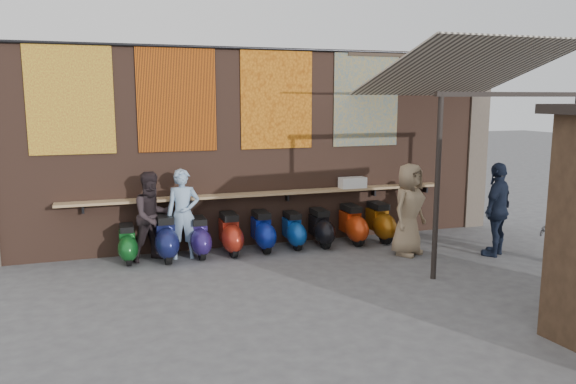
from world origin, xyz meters
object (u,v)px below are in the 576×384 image
Objects in this scene: scooter_stool_1 at (166,238)px; scooter_stool_5 at (293,230)px; scooter_stool_3 at (230,234)px; shopper_grey at (573,221)px; shelf_box at (353,183)px; shopper_navy at (497,209)px; scooter_stool_6 at (321,228)px; diner_left at (183,214)px; scooter_stool_2 at (199,238)px; shopper_tan at (409,209)px; scooter_stool_0 at (127,244)px; scooter_stool_7 at (352,225)px; diner_right at (153,217)px; scooter_stool_4 at (262,231)px; scooter_stool_8 at (380,222)px.

scooter_stool_5 is (2.56, 0.08, -0.06)m from scooter_stool_1.
shopper_grey reaches higher than scooter_stool_3.
shelf_box is 0.31× the size of shopper_navy.
shelf_box is at bearing 20.16° from scooter_stool_6.
scooter_stool_3 is 0.49× the size of diner_left.
shopper_tan is at bearing -16.16° from scooter_stool_2.
scooter_stool_0 is at bearing -173.97° from diner_left.
scooter_stool_2 is 0.94× the size of scooter_stool_7.
shopper_tan is at bearing -7.58° from diner_left.
diner_right is at bearing -3.68° from scooter_stool_0.
shelf_box is 1.57m from shopper_tan.
shopper_grey reaches higher than scooter_stool_2.
scooter_stool_1 is (0.69, -0.07, 0.07)m from scooter_stool_0.
diner_left is 1.04× the size of shopper_grey.
scooter_stool_6 is at bearing 178.56° from scooter_stool_7.
scooter_stool_2 is at bearing -178.56° from scooter_stool_5.
scooter_stool_0 is at bearing 7.74° from shopper_grey.
scooter_stool_5 is (1.32, 0.05, -0.04)m from scooter_stool_3.
scooter_stool_1 is at bearing 137.62° from shopper_tan.
shelf_box reaches higher than scooter_stool_3.
scooter_stool_0 is 0.89× the size of scooter_stool_4.
scooter_stool_3 is at bearing -21.61° from diner_right.
scooter_stool_5 is at bearing -20.39° from diner_right.
shelf_box is at bearing 7.48° from scooter_stool_4.
shelf_box reaches higher than scooter_stool_5.
shopper_tan is at bearing -88.46° from scooter_stool_8.
scooter_stool_4 is at bearing 127.17° from shopper_tan.
diner_left is (-0.90, 0.01, 0.46)m from scooter_stool_3.
scooter_stool_0 is 0.87× the size of scooter_stool_7.
scooter_stool_1 is 1.12× the size of scooter_stool_2.
scooter_stool_5 is 0.46× the size of shopper_grey.
scooter_stool_8 is (4.48, 0.02, -0.01)m from scooter_stool_1.
scooter_stool_0 is 0.87× the size of scooter_stool_3.
scooter_stool_6 is at bearing 179.22° from scooter_stool_8.
scooter_stool_1 is 0.49× the size of shopper_navy.
diner_left is at bearing -48.82° from shopper_navy.
scooter_stool_4 is (-2.08, -0.27, -0.85)m from shelf_box.
shopper_tan is (4.73, -1.14, 0.05)m from diner_right.
scooter_stool_4 is 5.76m from shopper_grey.
scooter_stool_7 reaches higher than scooter_stool_6.
scooter_stool_7 is (4.54, -0.06, 0.05)m from scooter_stool_0.
scooter_stool_6 is 0.45× the size of shopper_tan.
shelf_box is at bearing 81.37° from shopper_tan.
scooter_stool_0 is 0.92× the size of scooter_stool_6.
shelf_box is 0.34× the size of shopper_grey.
diner_right is 0.93× the size of shopper_navy.
scooter_stool_2 is 1.93m from scooter_stool_5.
diner_left is 4.32m from shopper_tan.
diner_left is (0.34, 0.04, 0.43)m from scooter_stool_1.
shopper_navy is at bearing -22.65° from scooter_stool_4.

